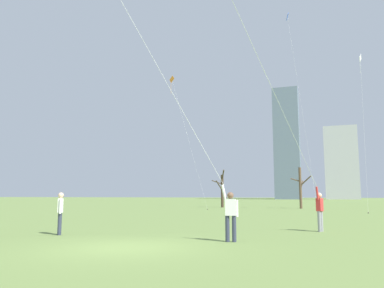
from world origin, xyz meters
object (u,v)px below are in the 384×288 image
kite_flyer_midfield_left_purple (189,135)px  distant_kite_drifting_left_orange (175,90)px  bare_tree_right_of_center (222,189)px  distant_kite_high_overhead_white (361,73)px  kite_flyer_foreground_left_teal (301,167)px  bare_tree_far_right_edge (301,187)px  bystander_far_off_by_trees (60,211)px  distant_kite_drifting_right_blue (289,29)px

kite_flyer_midfield_left_purple → distant_kite_drifting_left_orange: (-11.90, 28.03, 10.18)m
distant_kite_drifting_left_orange → kite_flyer_midfield_left_purple: bearing=-67.0°
bare_tree_right_of_center → distant_kite_high_overhead_white: bearing=-22.1°
kite_flyer_foreground_left_teal → bare_tree_far_right_edge: bearing=93.6°
distant_kite_drifting_left_orange → bystander_far_off_by_trees: bearing=-76.9°
kite_flyer_midfield_left_purple → distant_kite_drifting_right_blue: distant_kite_drifting_right_blue is taller
kite_flyer_midfield_left_purple → distant_kite_drifting_right_blue: size_ratio=0.68×
bystander_far_off_by_trees → distant_kite_high_overhead_white: (13.51, 26.93, 12.47)m
distant_kite_high_overhead_white → bare_tree_right_of_center: bearing=157.9°
kite_flyer_foreground_left_teal → kite_flyer_midfield_left_purple: (-3.37, -3.50, 0.91)m
kite_flyer_foreground_left_teal → distant_kite_high_overhead_white: bearing=79.2°
kite_flyer_foreground_left_teal → bystander_far_off_by_trees: size_ratio=6.72×
distant_kite_drifting_left_orange → bare_tree_right_of_center: bearing=56.8°
distant_kite_drifting_right_blue → bare_tree_far_right_edge: distant_kite_drifting_right_blue is taller
distant_kite_drifting_left_orange → bare_tree_right_of_center: (3.96, 6.05, -11.45)m
bystander_far_off_by_trees → distant_kite_drifting_left_orange: bearing=103.1°
distant_kite_drifting_right_blue → bystander_far_off_by_trees: bearing=-102.0°
kite_flyer_midfield_left_purple → bare_tree_far_right_edge: 32.97m
kite_flyer_foreground_left_teal → bystander_far_off_by_trees: bearing=-162.4°
distant_kite_high_overhead_white → kite_flyer_midfield_left_purple: bearing=-106.1°
kite_flyer_midfield_left_purple → distant_kite_high_overhead_white: (7.96, 27.61, 9.88)m
kite_flyer_foreground_left_teal → distant_kite_drifting_right_blue: distant_kite_drifting_right_blue is taller
bystander_far_off_by_trees → distant_kite_high_overhead_white: distant_kite_high_overhead_white is taller
kite_flyer_foreground_left_teal → bare_tree_far_right_edge: size_ratio=2.36×
distant_kite_drifting_right_blue → distant_kite_drifting_left_orange: size_ratio=1.49×
bystander_far_off_by_trees → kite_flyer_midfield_left_purple: bearing=-7.0°
distant_kite_drifting_right_blue → distant_kite_drifting_left_orange: 15.09m
kite_flyer_foreground_left_teal → distant_kite_drifting_left_orange: (-15.28, 24.53, 11.08)m
kite_flyer_midfield_left_purple → bare_tree_right_of_center: 35.02m
bystander_far_off_by_trees → bare_tree_right_of_center: bare_tree_right_of_center is taller
distant_kite_drifting_right_blue → distant_kite_drifting_left_orange: (-12.92, -3.56, -6.92)m
kite_flyer_midfield_left_purple → bystander_far_off_by_trees: kite_flyer_midfield_left_purple is taller
kite_flyer_foreground_left_teal → distant_kite_high_overhead_white: distant_kite_high_overhead_white is taller
bystander_far_off_by_trees → distant_kite_drifting_right_blue: bearing=78.0°
distant_kite_drifting_right_blue → bare_tree_right_of_center: (-8.97, 2.49, -18.38)m
bystander_far_off_by_trees → bare_tree_far_right_edge: bearing=77.6°
kite_flyer_midfield_left_purple → bystander_far_off_by_trees: 6.16m
kite_flyer_foreground_left_teal → bare_tree_right_of_center: kite_flyer_foreground_left_teal is taller
distant_kite_drifting_left_orange → bare_tree_far_right_edge: bearing=20.0°
kite_flyer_foreground_left_teal → distant_kite_drifting_right_blue: bearing=94.8°
distant_kite_drifting_right_blue → bare_tree_far_right_edge: bearing=69.0°
distant_kite_high_overhead_white → bare_tree_far_right_edge: distant_kite_high_overhead_white is taller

